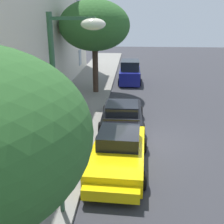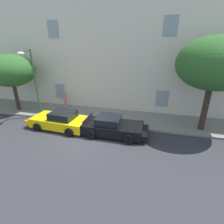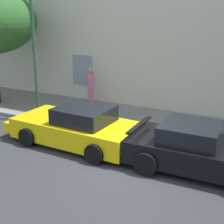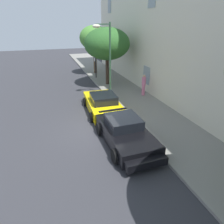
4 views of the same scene
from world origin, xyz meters
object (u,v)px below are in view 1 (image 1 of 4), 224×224
object	(u,v)px
tree_far_end	(95,26)
street_lamp	(70,85)
sportscar_yellow_flank	(122,114)
hatchback_parked	(130,73)
sportscar_red_lead	(118,155)

from	to	relation	value
tree_far_end	street_lamp	size ratio (longest dim) A/B	1.16
sportscar_yellow_flank	hatchback_parked	size ratio (longest dim) A/B	1.21
sportscar_red_lead	hatchback_parked	world-z (taller)	hatchback_parked
sportscar_yellow_flank	street_lamp	distance (m)	8.21
sportscar_yellow_flank	sportscar_red_lead	bearing A→B (deg)	179.93
hatchback_parked	tree_far_end	bearing A→B (deg)	145.26
hatchback_parked	tree_far_end	world-z (taller)	tree_far_end
sportscar_red_lead	tree_far_end	xyz separation A→B (m)	(10.80, 2.25, 4.35)
tree_far_end	hatchback_parked	bearing A→B (deg)	-34.74
sportscar_red_lead	hatchback_parked	xyz separation A→B (m)	(14.46, -0.29, 0.28)
sportscar_red_lead	hatchback_parked	distance (m)	14.46
street_lamp	sportscar_yellow_flank	bearing A→B (deg)	-8.51
tree_far_end	street_lamp	bearing A→B (deg)	-175.16
sportscar_red_lead	street_lamp	world-z (taller)	street_lamp
sportscar_yellow_flank	hatchback_parked	world-z (taller)	hatchback_parked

